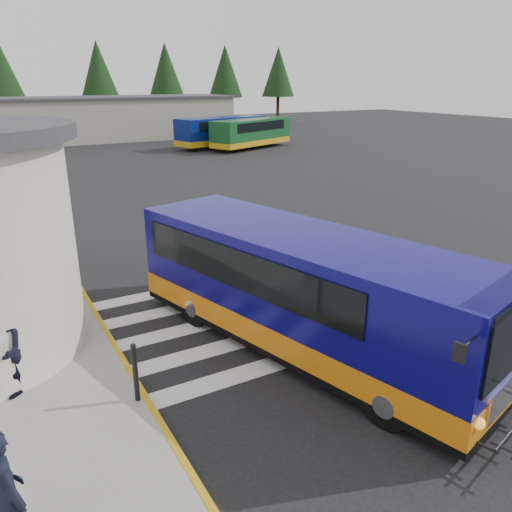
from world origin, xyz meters
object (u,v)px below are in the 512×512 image
transit_bus (304,295)px  far_bus_b (251,132)px  far_bus_a (222,130)px  pedestrian_b (3,351)px  bollard (135,373)px  pedestrian_a (6,497)px

transit_bus → far_bus_b: (16.02, 31.18, 0.15)m
far_bus_a → far_bus_b: bearing=-152.7°
far_bus_a → pedestrian_b: bearing=133.8°
pedestrian_b → bollard: pedestrian_b is taller
transit_bus → pedestrian_b: 6.06m
transit_bus → pedestrian_b: (-5.97, 1.05, -0.21)m
pedestrian_a → pedestrian_b: (0.23, 3.82, -0.03)m
far_bus_a → far_bus_b: size_ratio=1.04×
pedestrian_b → far_bus_a: size_ratio=0.20×
pedestrian_a → far_bus_b: far_bus_b is taller
transit_bus → bollard: bearing=170.4°
transit_bus → far_bus_a: transit_bus is taller
pedestrian_a → far_bus_a: (20.33, 36.08, 0.39)m
pedestrian_b → far_bus_a: far_bus_a is taller
bollard → far_bus_b: far_bus_b is taller
transit_bus → far_bus_b: transit_bus is taller
far_bus_a → pedestrian_a: bearing=136.3°
pedestrian_b → bollard: bearing=51.6°
bollard → pedestrian_a: bearing=-133.0°
bollard → transit_bus: bearing=5.1°
transit_bus → far_bus_a: size_ratio=1.06×
pedestrian_b → bollard: 2.49m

